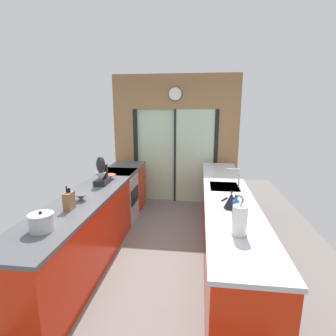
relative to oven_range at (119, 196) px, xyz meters
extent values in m
cube|color=slate|center=(0.91, -0.65, -0.47)|extent=(5.04, 7.60, 0.02)
cube|color=olive|center=(0.91, 1.15, 1.89)|extent=(2.64, 0.08, 0.70)
cube|color=#B2D1AD|center=(0.49, 1.17, 0.54)|extent=(0.80, 0.02, 2.00)
cube|color=#B2D1AD|center=(1.33, 1.13, 0.54)|extent=(0.80, 0.02, 2.00)
cube|color=black|center=(0.05, 1.15, 0.54)|extent=(0.08, 0.10, 2.00)
cube|color=black|center=(1.77, 1.15, 0.54)|extent=(0.08, 0.10, 2.00)
cube|color=black|center=(0.91, 1.15, 0.54)|extent=(0.04, 0.10, 2.00)
cube|color=olive|center=(-0.20, 1.15, 0.54)|extent=(0.42, 0.08, 2.00)
cube|color=olive|center=(2.02, 1.15, 0.54)|extent=(0.42, 0.08, 2.00)
cylinder|color=white|center=(0.91, 1.09, 1.84)|extent=(0.26, 0.03, 0.26)
torus|color=black|center=(0.91, 1.09, 1.84)|extent=(0.28, 0.02, 0.28)
cube|color=red|center=(0.00, -1.57, -0.02)|extent=(0.58, 2.55, 0.88)
cube|color=red|center=(0.00, 0.63, -0.02)|extent=(0.58, 0.65, 0.88)
cube|color=#4C4C51|center=(0.00, -0.95, 0.44)|extent=(0.62, 3.80, 0.04)
cube|color=red|center=(1.82, -0.95, -0.02)|extent=(0.58, 3.80, 0.88)
cube|color=#BCBCC1|center=(1.82, -0.95, 0.44)|extent=(0.62, 3.80, 0.04)
cube|color=#B7BABC|center=(1.80, -0.70, 0.44)|extent=(0.40, 0.48, 0.05)
cylinder|color=#B7BABC|center=(2.00, -0.70, 0.60)|extent=(0.02, 0.02, 0.27)
cylinder|color=#B7BABC|center=(1.91, -0.70, 0.72)|extent=(0.18, 0.02, 0.02)
cube|color=#B7BABC|center=(0.00, 0.00, -0.02)|extent=(0.58, 0.60, 0.88)
cube|color=black|center=(0.29, 0.00, 0.02)|extent=(0.01, 0.48, 0.28)
cube|color=black|center=(0.00, 0.00, 0.45)|extent=(0.58, 0.60, 0.03)
cylinder|color=#B7BABC|center=(0.30, -0.18, 0.34)|extent=(0.02, 0.04, 0.04)
cylinder|color=#B7BABC|center=(0.30, 0.00, 0.34)|extent=(0.02, 0.04, 0.04)
cylinder|color=#B7BABC|center=(0.30, 0.18, 0.34)|extent=(0.02, 0.04, 0.04)
cylinder|color=#514C47|center=(0.02, -1.51, 0.47)|extent=(0.07, 0.07, 0.01)
cone|color=#514C47|center=(0.02, -1.51, 0.51)|extent=(0.16, 0.16, 0.07)
cylinder|color=#BC4C38|center=(0.02, -0.51, 0.47)|extent=(0.10, 0.10, 0.01)
cone|color=#BC4C38|center=(0.02, -0.51, 0.50)|extent=(0.21, 0.21, 0.06)
cube|color=brown|center=(0.02, -1.79, 0.56)|extent=(0.08, 0.14, 0.19)
cylinder|color=black|center=(0.00, -1.79, 0.69)|extent=(0.02, 0.02, 0.08)
cylinder|color=black|center=(0.02, -1.79, 0.68)|extent=(0.02, 0.02, 0.06)
cylinder|color=black|center=(0.04, -1.79, 0.68)|extent=(0.02, 0.02, 0.06)
cube|color=black|center=(0.02, -0.82, 0.50)|extent=(0.17, 0.26, 0.08)
cube|color=black|center=(0.02, -0.72, 0.64)|extent=(0.10, 0.08, 0.20)
ellipsoid|color=black|center=(0.02, -0.83, 0.76)|extent=(0.13, 0.12, 0.24)
cone|color=#B7BABC|center=(0.02, -0.85, 0.58)|extent=(0.15, 0.15, 0.13)
cylinder|color=#B7BABC|center=(0.02, -2.31, 0.54)|extent=(0.22, 0.22, 0.15)
cylinder|color=#B7BABC|center=(0.02, -2.31, 0.62)|extent=(0.22, 0.22, 0.01)
sphere|color=black|center=(0.02, -2.31, 0.64)|extent=(0.03, 0.03, 0.03)
cone|color=black|center=(1.80, -1.54, 0.55)|extent=(0.17, 0.17, 0.18)
sphere|color=black|center=(1.80, -1.54, 0.65)|extent=(0.03, 0.03, 0.03)
cylinder|color=black|center=(1.72, -1.54, 0.56)|extent=(0.08, 0.02, 0.07)
torus|color=black|center=(1.88, -1.54, 0.56)|extent=(0.11, 0.01, 0.11)
cylinder|color=#286BB7|center=(1.80, -1.90, 0.58)|extent=(0.06, 0.06, 0.22)
cylinder|color=#286BB7|center=(1.80, -1.90, 0.71)|extent=(0.03, 0.03, 0.04)
cylinder|color=black|center=(1.80, -1.90, 0.73)|extent=(0.04, 0.04, 0.01)
cylinder|color=#B7BABC|center=(1.80, -2.17, 0.47)|extent=(0.15, 0.15, 0.01)
cylinder|color=white|center=(1.80, -2.17, 0.60)|extent=(0.13, 0.13, 0.26)
sphere|color=#B7BABC|center=(1.80, -2.17, 0.75)|extent=(0.03, 0.03, 0.03)
camera|label=1|loc=(1.43, -4.34, 1.56)|focal=27.75mm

